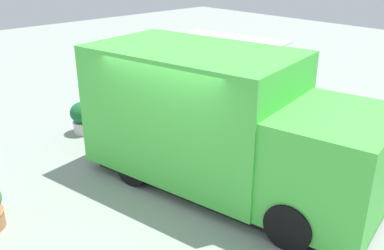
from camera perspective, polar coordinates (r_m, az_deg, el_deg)
ground_plane at (r=8.23m, az=-0.58°, el=-8.33°), size 40.00×40.00×0.00m
food_truck at (r=7.84m, az=4.02°, el=-0.02°), size 3.39×5.83×2.58m
person_customer at (r=12.16m, az=-3.00°, el=3.84°), size 0.65×0.78×0.84m
planter_flowering_far at (r=10.75m, az=-14.46°, el=1.07°), size 0.62×0.62×0.80m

